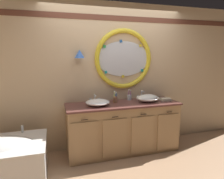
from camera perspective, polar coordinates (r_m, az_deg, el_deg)
The scene contains 11 objects.
ground_plane at distance 3.54m, azimuth 3.50°, elevation -18.72°, with size 14.00×14.00×0.00m, color tan.
back_wall_assembly at distance 3.68m, azimuth 0.75°, elevation 4.19°, with size 6.40×0.26×2.60m.
vanity_counter at distance 3.59m, azimuth 3.11°, elevation -10.63°, with size 1.96×0.64×0.87m.
sink_basin_left at distance 3.30m, azimuth -4.09°, elevation -3.67°, with size 0.40×0.40×0.10m.
sink_basin_right at distance 3.60m, azimuth 10.14°, elevation -2.41°, with size 0.40×0.40×0.14m.
faucet_set_left at distance 3.53m, azimuth -4.94°, elevation -2.69°, with size 0.20×0.13×0.14m.
faucet_set_right at distance 3.82m, azimuth 8.49°, elevation -1.74°, with size 0.21×0.12×0.17m.
toothbrush_holder_left at distance 3.49m, azimuth 0.96°, elevation -2.84°, with size 0.08×0.08×0.21m.
toothbrush_holder_right at distance 3.71m, azimuth 4.97°, elevation -2.15°, with size 0.09×0.09×0.20m.
soap_dispenser at distance 3.62m, azimuth 1.01°, elevation -2.13°, with size 0.06×0.06×0.16m.
folded_hand_towel at distance 3.77m, azimuth 15.01°, elevation -2.76°, with size 0.19×0.14×0.05m.
Camera 1 is at (-1.08, -2.91, 1.70)m, focal length 32.06 mm.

